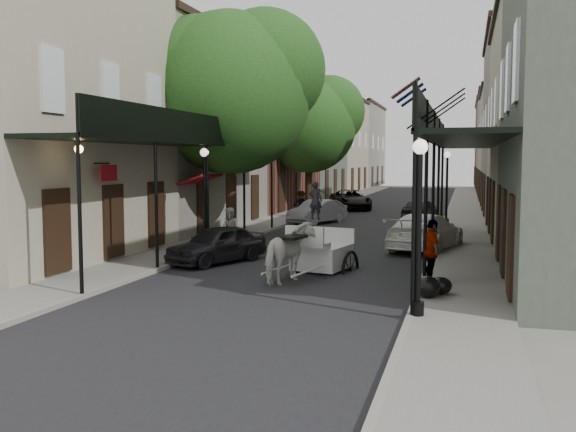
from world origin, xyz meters
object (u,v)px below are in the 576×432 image
Objects in this scene: lamppost_left at (205,197)px; car_right_near at (425,232)px; pedestrian_walking at (231,229)px; car_left_mid at (317,212)px; tree_near at (241,86)px; horse at (290,253)px; car_right_far at (420,210)px; car_left_far at (350,200)px; lamppost_right_near at (419,225)px; pedestrian_sidewalk_left at (301,204)px; tree_far at (315,121)px; carriage at (328,234)px; pedestrian_sidewalk_right at (432,251)px; lamppost_right_far at (447,187)px; car_left_near at (217,244)px.

lamppost_left is 0.77× the size of car_right_near.
car_left_mid is (0.80, 11.02, -0.18)m from pedestrian_walking.
pedestrian_walking is 11.05m from car_left_mid.
horse is (4.59, -8.81, -5.65)m from tree_near.
car_left_far is at bearing -47.18° from car_right_far.
lamppost_right_near reaches higher than pedestrian_sidewalk_left.
carriage is (5.15, -20.26, -4.75)m from tree_far.
pedestrian_sidewalk_right is 18.64m from car_right_far.
pedestrian_sidewalk_left is 0.39× the size of car_right_far.
tree_near is 3.45× the size of carriage.
car_right_near is (2.69, 5.08, -0.39)m from carriage.
tree_far is 17.84m from car_right_near.
lamppost_right_near is 20.00m from lamppost_right_far.
pedestrian_walking is (-3.79, 5.39, -0.02)m from horse.
car_right_far is at bearing -71.83° from car_right_near.
carriage is at bearing 37.85° from pedestrian_sidewalk_right.
lamppost_right_near is 0.75× the size of car_left_far.
tree_near is 15.39m from lamppost_right_near.
horse is at bearing -36.95° from pedestrian_walking.
lamppost_left is 8.37m from car_right_near.
lamppost_right_far is 0.75× the size of car_left_far.
car_right_far is at bearing 84.01° from pedestrian_walking.
pedestrian_sidewalk_left is at bearing -123.23° from car_left_far.
horse reaches higher than pedestrian_sidewalk_left.
carriage is at bearing -90.00° from horse.
car_left_near is (1.25, -2.00, -1.42)m from lamppost_left.
car_left_near is at bearing -57.89° from lamppost_left.
tree_near reaches higher than car_left_mid.
lamppost_right_near is 1.33× the size of carriage.
pedestrian_sidewalk_right is at bearing -21.36° from carriage.
lamppost_right_far reaches higher than car_left_mid.
car_right_near is (6.20, -18.85, 0.01)m from car_left_far.
pedestrian_sidewalk_right is at bearing -89.65° from lamppost_right_far.
lamppost_right_near reaches higher than car_left_mid.
car_left_mid is (-3.51, 13.86, -0.45)m from carriage.
car_right_far is (-1.47, 2.36, -1.40)m from lamppost_right_far.
pedestrian_sidewalk_left is 3.18m from car_left_mid.
tree_near is 18.67m from car_left_far.
lamppost_left is at bearing 168.89° from carriage.
lamppost_right_far is at bearing -91.08° from horse.
lamppost_left reaches higher than car_left_mid.
car_left_far is (1.60, 17.67, -5.80)m from tree_near.
tree_far is 4.36× the size of horse.
tree_far reaches higher than car_left_mid.
pedestrian_walking is at bearing 85.50° from pedestrian_sidewalk_left.
tree_near is 9.72m from car_left_mid.
tree_near is at bearing 4.70° from car_right_near.
tree_near is at bearing -51.01° from horse.
tree_near is at bearing -136.69° from lamppost_right_far.
pedestrian_walking is at bearing 31.07° from car_right_near.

